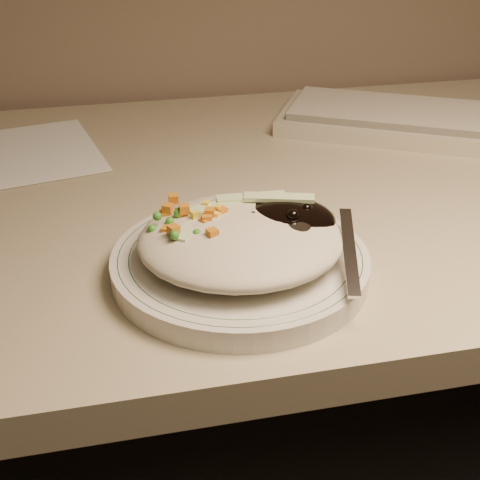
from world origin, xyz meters
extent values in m
cube|color=tan|center=(0.00, 1.38, 0.72)|extent=(1.40, 0.70, 0.04)
cylinder|color=silver|center=(-0.05, 1.18, 0.75)|extent=(0.24, 0.24, 0.02)
torus|color=#144723|center=(-0.05, 1.18, 0.76)|extent=(0.23, 0.23, 0.00)
torus|color=#144723|center=(-0.05, 1.18, 0.76)|extent=(0.21, 0.21, 0.00)
ellipsoid|color=beige|center=(-0.05, 1.18, 0.78)|extent=(0.19, 0.18, 0.04)
ellipsoid|color=black|center=(-0.01, 1.19, 0.79)|extent=(0.10, 0.09, 0.03)
ellipsoid|color=orange|center=(-0.10, 1.20, 0.78)|extent=(0.08, 0.08, 0.02)
sphere|color=black|center=(-0.04, 1.19, 0.79)|extent=(0.01, 0.01, 0.01)
sphere|color=black|center=(-0.01, 1.20, 0.79)|extent=(0.01, 0.01, 0.01)
sphere|color=black|center=(0.02, 1.19, 0.80)|extent=(0.01, 0.01, 0.01)
sphere|color=black|center=(0.01, 1.20, 0.79)|extent=(0.01, 0.01, 0.01)
sphere|color=black|center=(0.00, 1.17, 0.80)|extent=(0.01, 0.01, 0.01)
sphere|color=black|center=(-0.01, 1.19, 0.79)|extent=(0.01, 0.01, 0.01)
sphere|color=black|center=(0.00, 1.20, 0.79)|extent=(0.01, 0.01, 0.01)
cube|color=#C46E15|center=(-0.10, 1.20, 0.80)|extent=(0.01, 0.01, 0.01)
cube|color=#C46E15|center=(-0.08, 1.18, 0.79)|extent=(0.01, 0.01, 0.01)
cube|color=#C46E15|center=(-0.11, 1.22, 0.80)|extent=(0.01, 0.01, 0.01)
cube|color=#C46E15|center=(-0.08, 1.19, 0.80)|extent=(0.01, 0.01, 0.01)
cube|color=#C46E15|center=(-0.08, 1.19, 0.80)|extent=(0.01, 0.01, 0.01)
cube|color=#C46E15|center=(-0.11, 1.22, 0.79)|extent=(0.01, 0.01, 0.01)
cube|color=#C46E15|center=(-0.10, 1.21, 0.80)|extent=(0.01, 0.01, 0.01)
cube|color=#C46E15|center=(-0.08, 1.19, 0.80)|extent=(0.01, 0.01, 0.01)
cube|color=#C46E15|center=(-0.06, 1.20, 0.80)|extent=(0.01, 0.01, 0.01)
cube|color=#C46E15|center=(-0.11, 1.23, 0.80)|extent=(0.01, 0.01, 0.01)
cube|color=#C46E15|center=(-0.11, 1.17, 0.80)|extent=(0.01, 0.01, 0.01)
cube|color=#C46E15|center=(-0.08, 1.16, 0.80)|extent=(0.01, 0.01, 0.01)
cube|color=#C46E15|center=(-0.12, 1.18, 0.79)|extent=(0.01, 0.01, 0.01)
cube|color=#C46E15|center=(-0.11, 1.22, 0.79)|extent=(0.01, 0.01, 0.01)
sphere|color=#388C28|center=(-0.08, 1.20, 0.80)|extent=(0.01, 0.01, 0.01)
sphere|color=#388C28|center=(-0.11, 1.16, 0.80)|extent=(0.01, 0.01, 0.01)
sphere|color=#388C28|center=(-0.11, 1.20, 0.80)|extent=(0.01, 0.01, 0.01)
sphere|color=#388C28|center=(-0.12, 1.20, 0.80)|extent=(0.01, 0.01, 0.01)
sphere|color=#388C28|center=(-0.08, 1.20, 0.79)|extent=(0.01, 0.01, 0.01)
sphere|color=#388C28|center=(-0.08, 1.17, 0.79)|extent=(0.01, 0.01, 0.01)
sphere|color=#388C28|center=(-0.10, 1.19, 0.79)|extent=(0.01, 0.01, 0.01)
sphere|color=#388C28|center=(-0.10, 1.17, 0.79)|extent=(0.01, 0.01, 0.01)
sphere|color=#388C28|center=(-0.13, 1.19, 0.79)|extent=(0.01, 0.01, 0.01)
sphere|color=#388C28|center=(-0.10, 1.21, 0.80)|extent=(0.01, 0.01, 0.01)
sphere|color=#388C28|center=(-0.10, 1.20, 0.80)|extent=(0.01, 0.01, 0.01)
sphere|color=#388C28|center=(-0.11, 1.18, 0.79)|extent=(0.01, 0.01, 0.01)
sphere|color=#388C28|center=(-0.09, 1.17, 0.80)|extent=(0.01, 0.01, 0.01)
sphere|color=#388C28|center=(-0.06, 1.22, 0.79)|extent=(0.01, 0.01, 0.01)
cube|color=yellow|center=(-0.09, 1.20, 0.79)|extent=(0.01, 0.01, 0.01)
cube|color=yellow|center=(-0.07, 1.19, 0.80)|extent=(0.01, 0.01, 0.01)
cube|color=yellow|center=(-0.10, 1.20, 0.79)|extent=(0.01, 0.01, 0.01)
cube|color=yellow|center=(-0.09, 1.19, 0.80)|extent=(0.01, 0.01, 0.01)
cube|color=yellow|center=(-0.10, 1.19, 0.79)|extent=(0.01, 0.01, 0.01)
cube|color=yellow|center=(-0.07, 1.20, 0.80)|extent=(0.01, 0.01, 0.01)
cube|color=yellow|center=(-0.08, 1.22, 0.80)|extent=(0.01, 0.01, 0.01)
cube|color=yellow|center=(-0.09, 1.19, 0.79)|extent=(0.01, 0.01, 0.01)
cube|color=#B2D18C|center=(-0.06, 1.22, 0.80)|extent=(0.07, 0.04, 0.00)
cube|color=#B2D18C|center=(-0.03, 1.22, 0.80)|extent=(0.07, 0.02, 0.00)
cube|color=#B2D18C|center=(-0.09, 1.19, 0.80)|extent=(0.05, 0.06, 0.00)
cube|color=#B2D18C|center=(-0.01, 1.21, 0.80)|extent=(0.07, 0.03, 0.00)
ellipsoid|color=silver|center=(0.00, 1.17, 0.79)|extent=(0.05, 0.05, 0.01)
cube|color=silver|center=(0.04, 1.13, 0.78)|extent=(0.04, 0.11, 0.03)
cube|color=#B0A990|center=(0.31, 1.49, 0.75)|extent=(0.48, 0.36, 0.02)
cube|color=beige|center=(0.31, 1.49, 0.77)|extent=(0.44, 0.33, 0.01)
camera|label=1|loc=(-0.17, 0.65, 1.08)|focal=50.00mm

